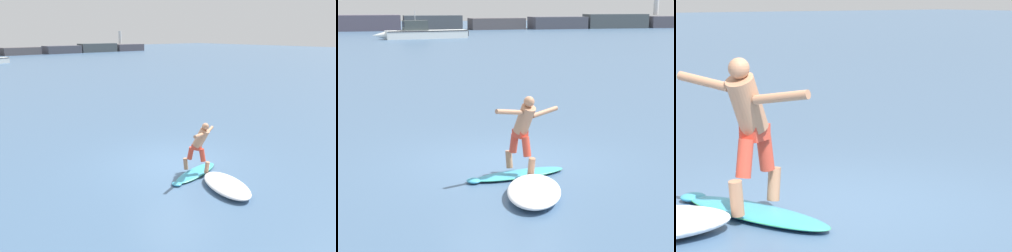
% 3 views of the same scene
% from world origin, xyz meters
% --- Properties ---
extents(ground_plane, '(200.00, 200.00, 0.00)m').
position_xyz_m(ground_plane, '(0.00, 0.00, 0.00)').
color(ground_plane, '#436284').
extents(rock_jetty_breakwater, '(66.33, 4.99, 4.62)m').
position_xyz_m(rock_jetty_breakwater, '(6.89, 62.00, 0.88)').
color(rock_jetty_breakwater, '#544C58').
rests_on(rock_jetty_breakwater, ground).
extents(surfboard, '(2.11, 0.94, 0.23)m').
position_xyz_m(surfboard, '(-0.05, -0.98, 0.05)').
color(surfboard, '#399CC2').
rests_on(surfboard, ground).
extents(surfer, '(1.38, 0.96, 1.52)m').
position_xyz_m(surfer, '(0.02, -1.06, 0.99)').
color(surfer, tan).
rests_on(surfer, surfboard).
extents(fishing_boat_near_jetty, '(9.35, 2.76, 2.64)m').
position_xyz_m(fishing_boat_near_jetty, '(1.97, 43.69, 0.58)').
color(fishing_boat_near_jetty, white).
rests_on(fishing_boat_near_jetty, ground).
extents(wave_foam_at_tail, '(1.40, 1.98, 0.25)m').
position_xyz_m(wave_foam_at_tail, '(-0.09, -2.23, 0.12)').
color(wave_foam_at_tail, white).
rests_on(wave_foam_at_tail, ground).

